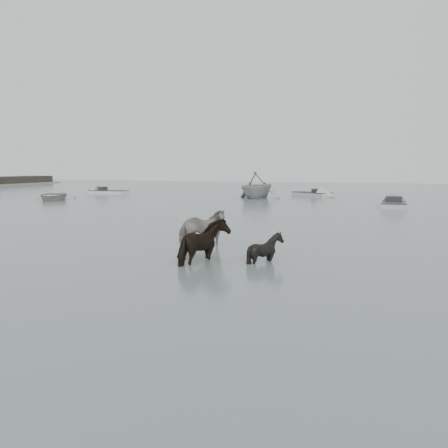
{
  "coord_description": "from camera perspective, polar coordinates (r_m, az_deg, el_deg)",
  "views": [
    {
      "loc": [
        5.98,
        -13.31,
        2.83
      ],
      "look_at": [
        1.64,
        0.0,
        1.0
      ],
      "focal_mm": 35.0,
      "sensor_mm": 36.0,
      "label": 1
    }
  ],
  "objects": [
    {
      "name": "ground",
      "position": [
        14.86,
        -6.02,
        -3.57
      ],
      "size": [
        140.0,
        140.0,
        0.0
      ],
      "primitive_type": "plane",
      "color": "#52625E",
      "rests_on": "ground"
    },
    {
      "name": "pony_pinto",
      "position": [
        15.94,
        -2.99,
        0.25
      ],
      "size": [
        1.99,
        0.92,
        1.67
      ],
      "primitive_type": "imported",
      "rotation": [
        0.0,
        0.0,
        1.56
      ],
      "color": "black",
      "rests_on": "ground"
    },
    {
      "name": "pony_dark",
      "position": [
        13.0,
        -2.48,
        -1.56
      ],
      "size": [
        1.56,
        1.76,
        1.59
      ],
      "primitive_type": "imported",
      "rotation": [
        0.0,
        0.0,
        1.71
      ],
      "color": "black",
      "rests_on": "ground"
    },
    {
      "name": "pony_black",
      "position": [
        13.17,
        5.45,
        -2.25
      ],
      "size": [
        1.29,
        1.19,
        1.24
      ],
      "primitive_type": "imported",
      "rotation": [
        0.0,
        0.0,
        1.76
      ],
      "color": "black",
      "rests_on": "ground"
    },
    {
      "name": "rowboat_lead",
      "position": [
        40.76,
        -21.4,
        3.63
      ],
      "size": [
        5.19,
        5.7,
        0.97
      ],
      "primitive_type": "imported",
      "rotation": [
        0.0,
        0.0,
        0.51
      ],
      "color": "#BABAB5",
      "rests_on": "ground"
    },
    {
      "name": "rowboat_trail",
      "position": [
        40.29,
        4.37,
        5.22
      ],
      "size": [
        5.66,
        6.06,
        2.58
      ],
      "primitive_type": "imported",
      "rotation": [
        0.0,
        0.0,
        2.79
      ],
      "color": "#979997",
      "rests_on": "ground"
    },
    {
      "name": "skiff_port",
      "position": [
        33.1,
        21.3,
        2.68
      ],
      "size": [
        1.89,
        5.22,
        0.75
      ],
      "primitive_type": null,
      "rotation": [
        0.0,
        0.0,
        1.51
      ],
      "color": "#A5A7A4",
      "rests_on": "ground"
    },
    {
      "name": "skiff_outer",
      "position": [
        48.39,
        -14.88,
        4.28
      ],
      "size": [
        5.76,
        1.73,
        0.75
      ],
      "primitive_type": null,
      "rotation": [
        0.0,
        0.0,
        3.12
      ],
      "color": "beige",
      "rests_on": "ground"
    },
    {
      "name": "skiff_mid",
      "position": [
        44.07,
        11.43,
        4.1
      ],
      "size": [
        5.55,
        4.79,
        0.75
      ],
      "primitive_type": null,
      "rotation": [
        0.0,
        0.0,
        -0.66
      ],
      "color": "#ACAFAC",
      "rests_on": "ground"
    }
  ]
}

